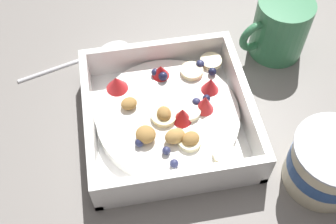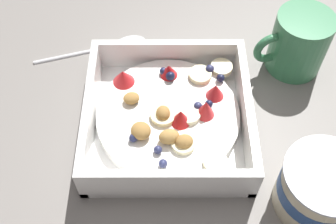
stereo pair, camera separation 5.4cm
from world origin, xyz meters
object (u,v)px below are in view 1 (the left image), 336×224
Objects in this scene: fruit_bowl at (169,116)px; yogurt_cup at (328,164)px; spoon at (97,53)px; coffee_mug at (279,28)px.

fruit_bowl is 0.20m from yogurt_cup.
spoon is at bearing -149.72° from fruit_bowl.
coffee_mug is (-0.11, 0.18, 0.03)m from fruit_bowl.
spoon is 0.36m from yogurt_cup.
fruit_bowl is 0.17m from spoon.
coffee_mug is (-0.22, 0.01, 0.01)m from yogurt_cup.
yogurt_cup is at bearing 56.61° from fruit_bowl.
yogurt_cup is (0.11, 0.17, 0.02)m from fruit_bowl.
coffee_mug is at bearing 120.55° from fruit_bowl.
yogurt_cup is at bearing 44.69° from spoon.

